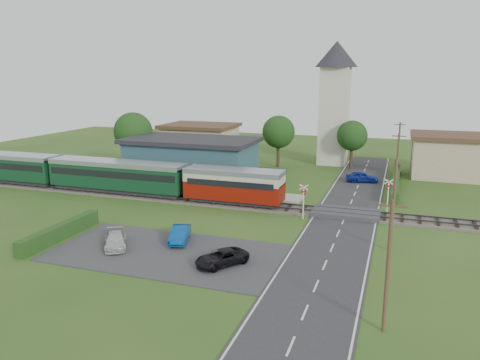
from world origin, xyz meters
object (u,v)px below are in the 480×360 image
(crossing_signal_far, at_px, (388,191))
(equipment_hut, at_px, (110,171))
(station_building, at_px, (192,159))
(car_park_silver, at_px, (115,240))
(pedestrian_near, at_px, (240,187))
(pedestrian_far, at_px, (136,179))
(church_tower, at_px, (335,94))
(car_park_blue, at_px, (180,234))
(car_park_dark, at_px, (222,258))
(house_west, at_px, (200,142))
(crossing_signal_near, at_px, (304,196))
(train, at_px, (93,173))
(house_east, at_px, (445,155))
(car_on_road, at_px, (362,177))

(crossing_signal_far, bearing_deg, equipment_hut, 178.54)
(station_building, xyz_separation_m, car_park_silver, (4.33, -23.26, -2.07))
(equipment_hut, height_order, pedestrian_near, equipment_hut)
(pedestrian_far, bearing_deg, church_tower, -33.90)
(car_park_blue, distance_m, car_park_silver, 4.92)
(car_park_silver, xyz_separation_m, car_park_dark, (8.93, -0.63, -0.02))
(station_building, height_order, crossing_signal_far, station_building)
(house_west, xyz_separation_m, car_park_silver, (9.33, -37.27, -2.16))
(crossing_signal_far, bearing_deg, car_park_silver, -139.15)
(crossing_signal_near, relative_size, car_park_dark, 0.86)
(train, xyz_separation_m, pedestrian_near, (16.50, 2.64, -0.95))
(house_east, distance_m, car_on_road, 12.36)
(house_west, distance_m, house_east, 35.01)
(train, height_order, house_west, house_west)
(crossing_signal_far, bearing_deg, house_west, 144.23)
(crossing_signal_far, bearing_deg, station_building, 164.37)
(crossing_signal_near, bearing_deg, car_park_silver, -135.50)
(crossing_signal_far, relative_size, car_park_dark, 0.86)
(train, distance_m, crossing_signal_far, 31.64)
(house_east, bearing_deg, equipment_hut, -153.68)
(equipment_hut, bearing_deg, car_on_road, 22.19)
(church_tower, xyz_separation_m, car_on_road, (5.24, -11.28, -9.52))
(crossing_signal_near, height_order, car_on_road, crossing_signal_near)
(station_building, height_order, pedestrian_far, station_building)
(house_east, relative_size, pedestrian_far, 5.89)
(car_park_dark, height_order, pedestrian_far, pedestrian_far)
(car_on_road, relative_size, pedestrian_near, 2.48)
(house_east, height_order, pedestrian_far, house_east)
(station_building, distance_m, crossing_signal_far, 24.51)
(house_east, bearing_deg, train, -149.90)
(house_west, height_order, car_park_dark, house_west)
(house_west, xyz_separation_m, car_park_blue, (13.44, -34.56, -2.11))
(pedestrian_near, bearing_deg, church_tower, -112.10)
(car_on_road, xyz_separation_m, pedestrian_far, (-24.28, -12.12, 0.49))
(station_building, xyz_separation_m, crossing_signal_far, (23.60, -6.60, -0.55))
(equipment_hut, xyz_separation_m, house_west, (3.00, 19.80, 1.04))
(house_west, bearing_deg, equipment_hut, -98.62)
(station_building, bearing_deg, house_east, 23.44)
(crossing_signal_far, distance_m, car_park_dark, 20.21)
(station_building, distance_m, car_on_road, 21.13)
(car_on_road, relative_size, car_park_dark, 1.01)
(house_west, distance_m, car_on_road, 26.64)
(house_east, height_order, car_park_dark, house_east)
(house_west, bearing_deg, house_east, -1.64)
(crossing_signal_near, xyz_separation_m, car_park_silver, (-12.07, -11.86, -1.51))
(equipment_hut, relative_size, car_on_road, 0.66)
(station_building, height_order, church_tower, church_tower)
(train, distance_m, pedestrian_far, 4.80)
(church_tower, bearing_deg, train, -131.44)
(pedestrian_near, bearing_deg, car_park_dark, 98.37)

